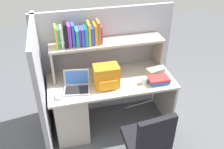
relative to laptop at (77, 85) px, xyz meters
name	(u,v)px	position (x,y,z in m)	size (l,w,h in m)	color
ground_plane	(111,122)	(0.44, 0.07, -0.78)	(8.00, 8.00, 0.00)	#595B60
desk	(82,104)	(0.05, 0.07, -0.38)	(1.60, 0.70, 0.73)	beige
cubicle_partition_rear	(105,62)	(0.44, 0.45, -0.01)	(1.84, 0.05, 1.55)	#9E9EA8
cubicle_partition_left	(42,89)	(-0.41, 0.02, -0.01)	(0.05, 1.06, 1.55)	#9E9EA8
overhead_hutch	(107,49)	(0.44, 0.27, 0.30)	(1.44, 0.28, 0.45)	gray
reference_books_on_shelf	(80,35)	(0.11, 0.27, 0.52)	(0.55, 0.19, 0.29)	yellow
laptop	(77,85)	(0.00, 0.00, 0.00)	(0.35, 0.30, 0.22)	#B7BABF
backpack	(106,77)	(0.36, -0.03, 0.09)	(0.30, 0.23, 0.28)	orange
computer_mouse	(58,97)	(-0.23, -0.13, -0.03)	(0.06, 0.10, 0.03)	silver
paper_cup	(144,80)	(0.83, -0.09, -0.01)	(0.08, 0.08, 0.09)	white
tissue_box	(155,72)	(1.03, 0.06, 0.00)	(0.22, 0.12, 0.10)	#BFB299
desk_book_stack	(159,80)	(1.01, -0.12, -0.01)	(0.26, 0.17, 0.08)	teal
office_chair	(147,147)	(0.64, -0.78, -0.39)	(0.52, 0.52, 0.93)	black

